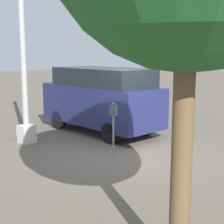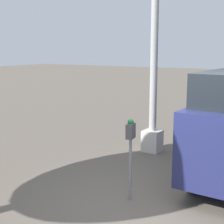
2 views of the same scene
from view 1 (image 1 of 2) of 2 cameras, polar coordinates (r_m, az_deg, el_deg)
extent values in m
plane|color=#60564C|center=(9.56, 2.44, -6.74)|extent=(80.00, 80.00, 0.00)
cylinder|color=gray|center=(9.09, 0.23, -3.99)|extent=(0.05, 0.05, 1.11)
cube|color=#47474C|center=(8.95, 0.23, 0.26)|extent=(0.21, 0.14, 0.26)
sphere|color=#14662D|center=(8.92, 0.23, 1.23)|extent=(0.11, 0.11, 0.11)
cube|color=beige|center=(10.81, -14.00, -3.56)|extent=(0.44, 0.44, 0.55)
cylinder|color=#9E9E9E|center=(10.55, -14.76, 13.86)|extent=(0.19, 0.19, 5.94)
cube|color=navy|center=(11.81, -1.91, 1.32)|extent=(4.53, 1.94, 1.29)
cube|color=black|center=(11.62, -1.58, 5.86)|extent=(3.63, 1.77, 0.60)
cube|color=orange|center=(13.28, -10.02, -0.03)|extent=(0.08, 0.12, 0.20)
cylinder|color=black|center=(12.54, -8.82, -1.28)|extent=(0.66, 0.24, 0.66)
cylinder|color=black|center=(13.47, -3.18, -0.40)|extent=(0.66, 0.24, 0.66)
cylinder|color=black|center=(10.39, -0.22, -3.49)|extent=(0.66, 0.24, 0.66)
cylinder|color=black|center=(11.51, 5.66, -2.22)|extent=(0.66, 0.24, 0.66)
cylinder|color=brown|center=(4.13, 11.48, -7.86)|extent=(0.25, 0.25, 2.99)
camera|label=2|loc=(9.04, 37.58, 7.09)|focal=55.00mm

